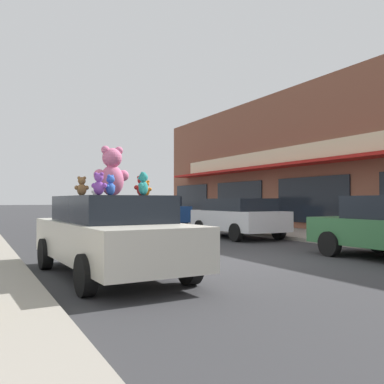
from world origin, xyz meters
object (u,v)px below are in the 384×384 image
(teddy_bear_white, at_px, (95,191))
(parked_car_far_center, at_px, (238,216))
(teddy_bear_green, at_px, (143,189))
(parked_car_far_right, at_px, (158,211))
(teddy_bear_brown, at_px, (82,186))
(teddy_bear_purple, at_px, (99,184))
(teddy_bear_teal, at_px, (143,184))
(plush_art_car, at_px, (110,234))
(teddy_bear_red, at_px, (141,186))
(teddy_bear_blue, at_px, (110,185))
(teddy_bear_giant, at_px, (112,172))
(teddy_bear_orange, at_px, (146,188))

(teddy_bear_white, distance_m, parked_car_far_center, 8.00)
(teddy_bear_green, relative_size, parked_car_far_right, 0.05)
(teddy_bear_brown, distance_m, parked_car_far_right, 14.92)
(teddy_bear_green, xyz_separation_m, parked_car_far_center, (5.95, 5.93, -0.79))
(teddy_bear_green, distance_m, teddy_bear_purple, 1.27)
(teddy_bear_brown, height_order, teddy_bear_purple, teddy_bear_purple)
(teddy_bear_green, bearing_deg, teddy_bear_teal, 28.85)
(plush_art_car, bearing_deg, teddy_bear_red, -48.77)
(teddy_bear_blue, distance_m, parked_car_far_right, 15.76)
(teddy_bear_brown, height_order, teddy_bear_white, teddy_bear_brown)
(teddy_bear_giant, height_order, teddy_bear_green, teddy_bear_giant)
(teddy_bear_green, height_order, parked_car_far_right, teddy_bear_green)
(teddy_bear_white, relative_size, parked_car_far_center, 0.06)
(teddy_bear_teal, height_order, teddy_bear_white, teddy_bear_teal)
(teddy_bear_teal, xyz_separation_m, teddy_bear_brown, (-0.71, 1.21, -0.01))
(plush_art_car, relative_size, teddy_bear_brown, 13.26)
(teddy_bear_giant, bearing_deg, teddy_bear_green, 134.76)
(teddy_bear_teal, bearing_deg, teddy_bear_red, -162.11)
(teddy_bear_green, bearing_deg, teddy_bear_brown, -60.88)
(teddy_bear_green, xyz_separation_m, teddy_bear_red, (-0.08, -0.14, 0.05))
(teddy_bear_teal, distance_m, teddy_bear_blue, 0.52)
(teddy_bear_red, xyz_separation_m, teddy_bear_brown, (-0.93, 0.52, -0.00))
(teddy_bear_giant, bearing_deg, teddy_bear_teal, 94.48)
(teddy_bear_teal, height_order, teddy_bear_brown, teddy_bear_teal)
(parked_car_far_center, relative_size, parked_car_far_right, 0.85)
(teddy_bear_teal, bearing_deg, teddy_bear_giant, -137.54)
(plush_art_car, relative_size, teddy_bear_teal, 12.30)
(teddy_bear_orange, bearing_deg, parked_car_far_center, -95.62)
(plush_art_car, distance_m, parked_car_far_right, 14.74)
(teddy_bear_blue, relative_size, parked_car_far_center, 0.08)
(teddy_bear_green, relative_size, teddy_bear_teal, 0.69)
(teddy_bear_teal, bearing_deg, teddy_bear_orange, -167.79)
(teddy_bear_red, bearing_deg, teddy_bear_giant, -50.86)
(teddy_bear_blue, distance_m, parked_car_far_center, 9.48)
(teddy_bear_teal, bearing_deg, teddy_bear_blue, -71.72)
(teddy_bear_brown, bearing_deg, parked_car_far_center, -132.40)
(teddy_bear_teal, height_order, teddy_bear_blue, teddy_bear_teal)
(teddy_bear_green, xyz_separation_m, teddy_bear_teal, (-0.31, -0.83, 0.06))
(teddy_bear_brown, bearing_deg, teddy_bear_purple, 99.23)
(teddy_bear_giant, distance_m, teddy_bear_purple, 1.35)
(teddy_bear_purple, xyz_separation_m, parked_car_far_right, (6.97, 14.32, -0.79))
(teddy_bear_white, relative_size, teddy_bear_purple, 0.65)
(teddy_bear_green, distance_m, parked_car_far_center, 8.43)
(teddy_bear_red, distance_m, parked_car_far_center, 8.60)
(teddy_bear_orange, relative_size, teddy_bear_white, 1.25)
(teddy_bear_giant, relative_size, parked_car_far_right, 0.20)
(teddy_bear_green, distance_m, teddy_bear_teal, 0.89)
(teddy_bear_blue, xyz_separation_m, parked_car_far_center, (6.75, 6.60, -0.82))
(teddy_bear_teal, bearing_deg, teddy_bear_purple, -58.93)
(teddy_bear_white, bearing_deg, parked_car_far_right, -101.10)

